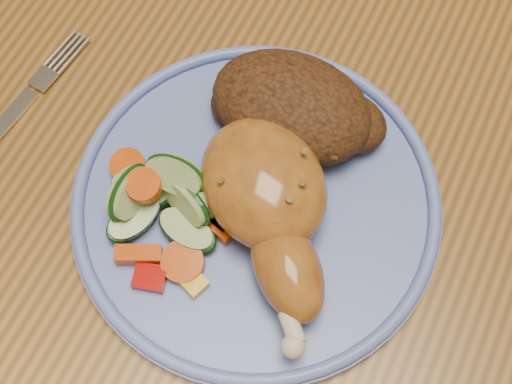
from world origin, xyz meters
TOP-DOWN VIEW (x-y plane):
  - ground at (0.00, 0.00)m, footprint 4.00×4.00m
  - dining_table at (0.00, 0.00)m, footprint 0.90×1.40m
  - plate at (-0.05, -0.09)m, footprint 0.28×0.28m
  - plate_rim at (-0.05, -0.09)m, footprint 0.28×0.28m
  - chicken_leg at (-0.04, -0.10)m, footprint 0.16×0.17m
  - rice_pilaf at (-0.05, -0.02)m, footprint 0.14×0.09m
  - vegetable_pile at (-0.11, -0.13)m, footprint 0.11×0.10m
  - fork at (-0.27, -0.11)m, footprint 0.03×0.16m

SIDE VIEW (x-z plane):
  - ground at x=0.00m, z-range 0.00..0.00m
  - dining_table at x=0.00m, z-range 0.29..1.04m
  - fork at x=-0.27m, z-range 0.75..0.76m
  - plate at x=-0.05m, z-range 0.75..0.76m
  - plate_rim at x=-0.05m, z-range 0.76..0.77m
  - vegetable_pile at x=-0.11m, z-range 0.75..0.80m
  - rice_pilaf at x=-0.05m, z-range 0.76..0.81m
  - chicken_leg at x=-0.04m, z-range 0.76..0.82m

